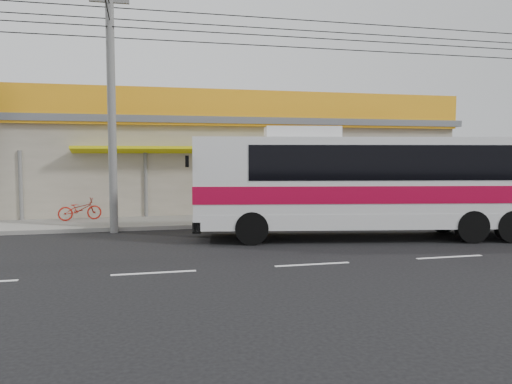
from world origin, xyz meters
TOP-DOWN VIEW (x-y plane):
  - ground at (0.00, 0.00)m, footprint 120.00×120.00m
  - sidewalk at (0.00, 6.00)m, footprint 30.00×3.20m
  - lane_markings at (0.00, -2.50)m, footprint 50.00×0.12m
  - storefront_building at (-0.01, 11.54)m, footprint 22.60×9.20m
  - coach_bus at (3.67, 0.92)m, footprint 12.40×4.75m
  - motorbike_red at (-6.66, 6.90)m, footprint 1.81×1.04m
  - utility_pole at (-5.20, 4.20)m, footprint 34.00×14.00m

SIDE VIEW (x-z plane):
  - ground at x=0.00m, z-range 0.00..0.00m
  - lane_markings at x=0.00m, z-range -0.01..0.01m
  - sidewalk at x=0.00m, z-range 0.00..0.15m
  - motorbike_red at x=-6.66m, z-range 0.15..1.05m
  - coach_bus at x=3.67m, z-range 0.13..3.87m
  - storefront_building at x=-0.01m, z-range -0.55..5.15m
  - utility_pole at x=-5.20m, z-range 2.97..12.10m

